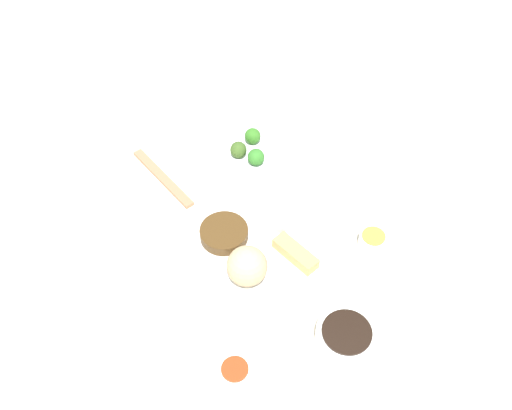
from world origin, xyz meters
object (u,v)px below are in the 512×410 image
Objects in this scene: main_plate at (259,250)px; broccoli_plate at (255,150)px; chopsticks_pair at (163,178)px; sauce_ramekin_hot_mustard at (373,241)px; sauce_ramekin_sweet_and_sour at (235,373)px; soy_sauce_bowl at (346,337)px.

main_plate is 0.28m from broccoli_plate.
broccoli_plate reaches higher than chopsticks_pair.
sauce_ramekin_hot_mustard is 0.27× the size of chopsticks_pair.
broccoli_plate is (-0.28, -0.04, -0.00)m from main_plate.
sauce_ramekin_hot_mustard is (0.23, 0.26, 0.01)m from broccoli_plate.
chopsticks_pair is at bearing -152.93° from sauce_ramekin_sweet_and_sour.
broccoli_plate is 0.22m from chopsticks_pair.
soy_sauce_bowl is at bearing 115.48° from sauce_ramekin_sweet_and_sour.
main_plate is at bearing 8.29° from broccoli_plate.
sauce_ramekin_hot_mustard is 1.00× the size of sauce_ramekin_sweet_and_sour.
broccoli_plate is at bearing 119.16° from chopsticks_pair.
main_plate is at bearing -78.68° from sauce_ramekin_hot_mustard.
chopsticks_pair is (-0.13, -0.45, -0.01)m from sauce_ramekin_hot_mustard.
soy_sauce_bowl is at bearing 25.10° from broccoli_plate.
broccoli_plate is 3.62× the size of sauce_ramekin_sweet_and_sour.
chopsticks_pair is at bearing -105.81° from sauce_ramekin_hot_mustard.
sauce_ramekin_sweet_and_sour is (0.54, 0.03, 0.01)m from broccoli_plate.
sauce_ramekin_hot_mustard and sauce_ramekin_sweet_and_sour have the same top height.
main_plate is 1.39× the size of broccoli_plate.
sauce_ramekin_sweet_and_sour is (0.26, -0.01, 0.01)m from main_plate.
main_plate is at bearing 177.49° from sauce_ramekin_sweet_and_sour.
soy_sauce_bowl reaches higher than broccoli_plate.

